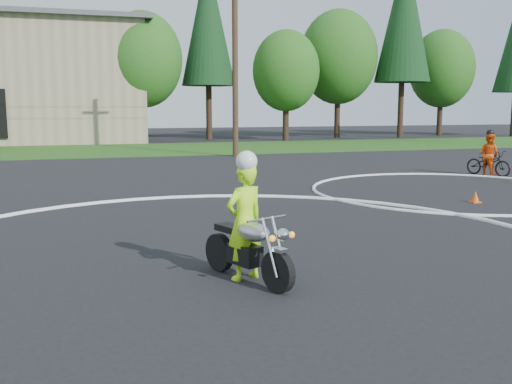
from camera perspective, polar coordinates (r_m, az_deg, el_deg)
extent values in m
plane|color=black|center=(6.87, 3.38, -12.12)|extent=(120.00, 120.00, 0.00)
cube|color=#1E4714|center=(33.18, -13.19, 4.13)|extent=(120.00, 10.00, 0.02)
torus|color=silver|center=(9.61, -2.92, -6.03)|extent=(12.12, 12.12, 0.12)
torus|color=silver|center=(17.54, 18.92, 0.16)|extent=(8.10, 8.10, 0.10)
cylinder|color=black|center=(7.53, 2.22, -7.98)|extent=(0.32, 0.56, 0.56)
cylinder|color=black|center=(8.52, -3.68, -6.04)|extent=(0.32, 0.56, 0.56)
cube|color=black|center=(8.03, -1.13, -6.25)|extent=(0.44, 0.58, 0.28)
ellipsoid|color=#A6A5AA|center=(7.80, -0.28, -3.99)|extent=(0.54, 0.68, 0.26)
cube|color=black|center=(8.17, -2.36, -3.70)|extent=(0.44, 0.61, 0.09)
cylinder|color=silver|center=(7.45, 1.36, -5.56)|extent=(0.17, 0.33, 0.75)
cylinder|color=white|center=(7.56, 2.33, -5.36)|extent=(0.17, 0.33, 0.75)
cube|color=silver|center=(7.44, 2.33, -5.80)|extent=(0.20, 0.24, 0.05)
cylinder|color=silver|center=(7.54, 1.06, -2.68)|extent=(0.62, 0.28, 0.03)
sphere|color=silver|center=(7.34, 2.73, -4.28)|extent=(0.17, 0.17, 0.17)
sphere|color=orange|center=(7.25, 1.64, -4.67)|extent=(0.08, 0.08, 0.08)
sphere|color=orange|center=(7.47, 3.59, -4.28)|extent=(0.08, 0.08, 0.08)
cylinder|color=#B9B9BF|center=(8.43, -1.92, -6.19)|extent=(0.35, 0.72, 0.07)
imported|color=#B3FF1A|center=(7.98, -1.13, -2.99)|extent=(0.71, 0.60, 1.66)
sphere|color=silver|center=(7.82, -0.95, 3.08)|extent=(0.30, 0.30, 0.30)
imported|color=black|center=(21.79, 22.22, 2.70)|extent=(1.10, 1.81, 0.90)
imported|color=#E2480B|center=(21.77, 22.26, 3.48)|extent=(0.76, 0.86, 1.49)
sphere|color=black|center=(21.72, 22.38, 5.49)|extent=(0.26, 0.26, 0.26)
cone|color=#DA4E0B|center=(15.54, 21.08, -0.45)|extent=(0.22, 0.22, 0.30)
cube|color=#DA4E0B|center=(15.56, 21.05, -0.94)|extent=(0.24, 0.24, 0.03)
cylinder|color=#382619|center=(40.25, -11.11, 7.23)|extent=(0.44, 0.44, 3.24)
ellipsoid|color=#1E5116|center=(40.37, -11.28, 12.85)|extent=(5.40, 5.40, 6.48)
cylinder|color=#382619|center=(43.03, -4.72, 7.91)|extent=(0.44, 0.44, 3.96)
cone|color=black|center=(43.47, -4.83, 16.71)|extent=(3.96, 3.96, 9.35)
cylinder|color=#382619|center=(41.56, 2.99, 7.16)|extent=(0.44, 0.44, 2.88)
ellipsoid|color=#1E5116|center=(41.62, 3.03, 12.01)|extent=(4.80, 4.80, 5.76)
cylinder|color=#382619|center=(45.32, 8.12, 7.66)|extent=(0.44, 0.44, 3.60)
ellipsoid|color=#1E5116|center=(45.47, 8.24, 13.21)|extent=(6.00, 6.00, 7.20)
cylinder|color=#382619|center=(46.80, 14.26, 7.95)|extent=(0.44, 0.44, 4.32)
cone|color=black|center=(47.32, 14.59, 16.77)|extent=(4.32, 4.32, 10.20)
cylinder|color=#382619|center=(51.21, 17.89, 7.22)|extent=(0.44, 0.44, 3.24)
ellipsoid|color=#1E5116|center=(51.30, 18.09, 11.64)|extent=(5.40, 5.40, 6.48)
cylinder|color=#382619|center=(41.03, -16.86, 6.79)|extent=(0.44, 0.44, 2.88)
ellipsoid|color=#1E5116|center=(41.10, -17.07, 11.70)|extent=(4.80, 4.80, 5.76)
cylinder|color=#473321|center=(28.10, -2.11, 13.79)|extent=(0.28, 0.28, 10.00)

